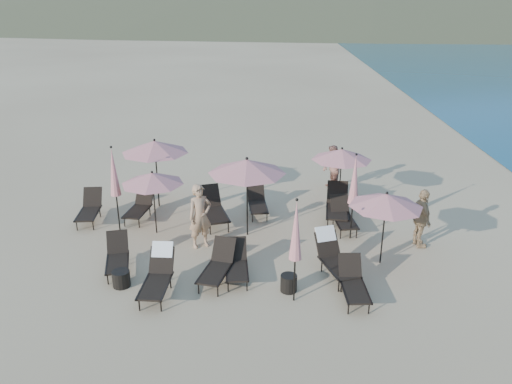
{
  "coord_description": "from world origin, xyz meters",
  "views": [
    {
      "loc": [
        0.25,
        -10.86,
        6.68
      ],
      "look_at": [
        -0.32,
        3.5,
        1.1
      ],
      "focal_mm": 35.0,
      "sensor_mm": 36.0,
      "label": 1
    }
  ],
  "objects_px": {
    "lounger_8": "(213,208)",
    "lounger_1": "(158,273)",
    "lounger_0": "(117,256)",
    "umbrella_open_4": "(342,154)",
    "umbrella_open_2": "(386,200)",
    "lounger_3": "(218,265)",
    "lounger_7": "(140,206)",
    "umbrella_open_0": "(152,178)",
    "side_table_1": "(289,283)",
    "side_table_0": "(121,279)",
    "umbrella_closed_0": "(296,231)",
    "umbrella_closed_2": "(114,173)",
    "lounger_9": "(257,202)",
    "beachgoer_a": "(200,216)",
    "lounger_4": "(353,282)",
    "umbrella_open_3": "(155,147)",
    "beachgoer_b": "(332,168)",
    "umbrella_closed_1": "(354,180)",
    "lounger_5": "(334,256)",
    "lounger_11": "(337,205)",
    "umbrella_open_1": "(247,166)",
    "lounger_10": "(343,216)",
    "beachgoer_c": "(421,219)",
    "lounger_2": "(237,263)",
    "lounger_6": "(90,208)"
  },
  "relations": [
    {
      "from": "lounger_8",
      "to": "side_table_0",
      "type": "distance_m",
      "value": 4.29
    },
    {
      "from": "umbrella_open_3",
      "to": "side_table_0",
      "type": "xyz_separation_m",
      "value": [
        0.21,
        -5.14,
        -1.91
      ]
    },
    {
      "from": "lounger_8",
      "to": "lounger_9",
      "type": "relative_size",
      "value": 1.23
    },
    {
      "from": "lounger_8",
      "to": "beachgoer_a",
      "type": "distance_m",
      "value": 1.72
    },
    {
      "from": "lounger_0",
      "to": "umbrella_open_4",
      "type": "bearing_deg",
      "value": 20.55
    },
    {
      "from": "umbrella_open_0",
      "to": "umbrella_open_4",
      "type": "relative_size",
      "value": 0.93
    },
    {
      "from": "umbrella_open_0",
      "to": "lounger_6",
      "type": "bearing_deg",
      "value": 160.8
    },
    {
      "from": "lounger_8",
      "to": "umbrella_open_2",
      "type": "xyz_separation_m",
      "value": [
        4.82,
        -2.44,
        1.35
      ]
    },
    {
      "from": "beachgoer_c",
      "to": "umbrella_open_2",
      "type": "bearing_deg",
      "value": 119.92
    },
    {
      "from": "umbrella_open_1",
      "to": "umbrella_closed_1",
      "type": "bearing_deg",
      "value": -2.36
    },
    {
      "from": "umbrella_open_3",
      "to": "umbrella_closed_2",
      "type": "xyz_separation_m",
      "value": [
        -0.8,
        -1.93,
        -0.24
      ]
    },
    {
      "from": "lounger_7",
      "to": "lounger_10",
      "type": "bearing_deg",
      "value": 2.28
    },
    {
      "from": "lounger_1",
      "to": "lounger_8",
      "type": "relative_size",
      "value": 0.87
    },
    {
      "from": "lounger_6",
      "to": "umbrella_open_4",
      "type": "height_order",
      "value": "umbrella_open_4"
    },
    {
      "from": "umbrella_closed_1",
      "to": "side_table_0",
      "type": "xyz_separation_m",
      "value": [
        -6.05,
        -2.9,
        -1.64
      ]
    },
    {
      "from": "lounger_3",
      "to": "lounger_11",
      "type": "bearing_deg",
      "value": 61.33
    },
    {
      "from": "lounger_1",
      "to": "lounger_6",
      "type": "height_order",
      "value": "lounger_1"
    },
    {
      "from": "umbrella_open_4",
      "to": "beachgoer_b",
      "type": "relative_size",
      "value": 1.28
    },
    {
      "from": "lounger_2",
      "to": "umbrella_open_0",
      "type": "relative_size",
      "value": 0.76
    },
    {
      "from": "lounger_1",
      "to": "lounger_3",
      "type": "relative_size",
      "value": 1.01
    },
    {
      "from": "lounger_0",
      "to": "side_table_0",
      "type": "xyz_separation_m",
      "value": [
        0.32,
        -0.79,
        -0.19
      ]
    },
    {
      "from": "lounger_5",
      "to": "lounger_9",
      "type": "relative_size",
      "value": 1.14
    },
    {
      "from": "side_table_1",
      "to": "umbrella_open_0",
      "type": "bearing_deg",
      "value": 141.97
    },
    {
      "from": "lounger_11",
      "to": "umbrella_open_1",
      "type": "bearing_deg",
      "value": -150.03
    },
    {
      "from": "side_table_0",
      "to": "lounger_4",
      "type": "bearing_deg",
      "value": -2.69
    },
    {
      "from": "lounger_2",
      "to": "side_table_0",
      "type": "relative_size",
      "value": 3.43
    },
    {
      "from": "lounger_0",
      "to": "lounger_1",
      "type": "bearing_deg",
      "value": -51.75
    },
    {
      "from": "umbrella_open_1",
      "to": "lounger_4",
      "type": "bearing_deg",
      "value": -50.62
    },
    {
      "from": "lounger_7",
      "to": "lounger_9",
      "type": "distance_m",
      "value": 3.84
    },
    {
      "from": "lounger_9",
      "to": "umbrella_open_0",
      "type": "distance_m",
      "value": 3.69
    },
    {
      "from": "umbrella_closed_1",
      "to": "beachgoer_a",
      "type": "height_order",
      "value": "umbrella_closed_1"
    },
    {
      "from": "lounger_4",
      "to": "lounger_8",
      "type": "distance_m",
      "value": 5.64
    },
    {
      "from": "lounger_3",
      "to": "lounger_7",
      "type": "height_order",
      "value": "lounger_3"
    },
    {
      "from": "umbrella_closed_0",
      "to": "umbrella_closed_2",
      "type": "height_order",
      "value": "umbrella_closed_2"
    },
    {
      "from": "umbrella_closed_1",
      "to": "side_table_0",
      "type": "distance_m",
      "value": 6.9
    },
    {
      "from": "lounger_4",
      "to": "umbrella_open_3",
      "type": "distance_m",
      "value": 8.16
    },
    {
      "from": "umbrella_open_0",
      "to": "lounger_0",
      "type": "bearing_deg",
      "value": -102.36
    },
    {
      "from": "lounger_2",
      "to": "lounger_9",
      "type": "bearing_deg",
      "value": 78.86
    },
    {
      "from": "side_table_1",
      "to": "lounger_7",
      "type": "bearing_deg",
      "value": 138.62
    },
    {
      "from": "side_table_1",
      "to": "beachgoer_a",
      "type": "relative_size",
      "value": 0.23
    },
    {
      "from": "lounger_3",
      "to": "lounger_5",
      "type": "xyz_separation_m",
      "value": [
        2.96,
        0.46,
        0.08
      ]
    },
    {
      "from": "lounger_0",
      "to": "umbrella_closed_2",
      "type": "relative_size",
      "value": 0.59
    },
    {
      "from": "umbrella_open_3",
      "to": "umbrella_closed_2",
      "type": "height_order",
      "value": "umbrella_closed_2"
    },
    {
      "from": "lounger_8",
      "to": "lounger_1",
      "type": "bearing_deg",
      "value": -120.45
    },
    {
      "from": "umbrella_open_0",
      "to": "lounger_8",
      "type": "bearing_deg",
      "value": 26.27
    },
    {
      "from": "lounger_8",
      "to": "umbrella_closed_1",
      "type": "bearing_deg",
      "value": -31.5
    },
    {
      "from": "umbrella_open_0",
      "to": "side_table_1",
      "type": "relative_size",
      "value": 4.65
    },
    {
      "from": "lounger_7",
      "to": "lounger_11",
      "type": "height_order",
      "value": "lounger_11"
    },
    {
      "from": "lounger_9",
      "to": "beachgoer_a",
      "type": "height_order",
      "value": "beachgoer_a"
    },
    {
      "from": "umbrella_open_0",
      "to": "side_table_0",
      "type": "xyz_separation_m",
      "value": [
        -0.18,
        -3.05,
        -1.56
      ]
    }
  ]
}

